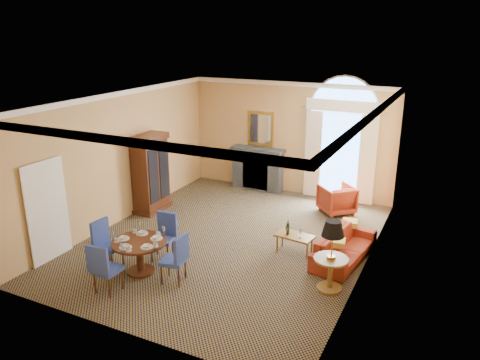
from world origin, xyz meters
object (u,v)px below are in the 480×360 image
at_px(sofa, 344,247).
at_px(side_table, 332,247).
at_px(dining_table, 140,249).
at_px(armchair, 337,199).
at_px(armoire, 151,174).
at_px(coffee_table, 294,236).

bearing_deg(sofa, side_table, -170.18).
relative_size(dining_table, armchair, 1.32).
height_order(dining_table, sofa, dining_table).
xyz_separation_m(armoire, armchair, (4.44, 1.94, -0.61)).
distance_m(armoire, dining_table, 3.40).
height_order(armoire, sofa, armoire).
bearing_deg(coffee_table, sofa, 16.18).
relative_size(armoire, sofa, 1.05).
relative_size(armoire, armchair, 2.48).
xyz_separation_m(armoire, coffee_table, (4.22, -0.70, -0.60)).
bearing_deg(armchair, dining_table, 16.88).
relative_size(sofa, armchair, 2.36).
bearing_deg(armoire, side_table, -18.84).
xyz_separation_m(dining_table, coffee_table, (2.42, 2.15, -0.13)).
relative_size(armoire, dining_table, 1.88).
xyz_separation_m(armchair, coffee_table, (-0.22, -2.64, 0.01)).
distance_m(sofa, armchair, 2.61).
distance_m(dining_table, armchair, 5.47).
distance_m(dining_table, coffee_table, 3.24).
relative_size(dining_table, coffee_table, 1.27).
distance_m(sofa, side_table, 1.40).
xyz_separation_m(armoire, sofa, (5.27, -0.54, -0.70)).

